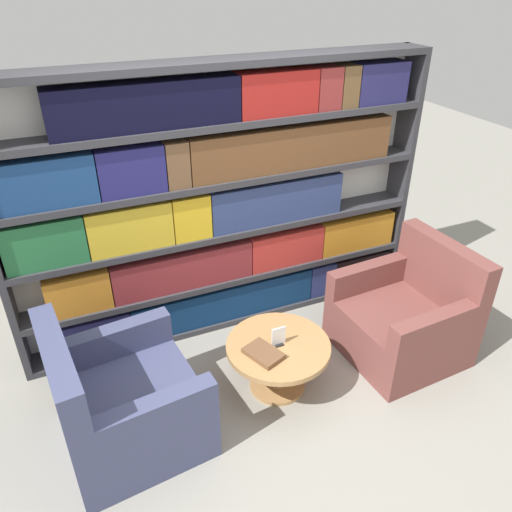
# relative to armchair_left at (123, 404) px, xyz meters

# --- Properties ---
(ground_plane) EXTENTS (14.00, 14.00, 0.00)m
(ground_plane) POSITION_rel_armchair_left_xyz_m (1.08, -0.30, -0.30)
(ground_plane) COLOR gray
(bookshelf) EXTENTS (3.37, 0.30, 2.17)m
(bookshelf) POSITION_rel_armchair_left_xyz_m (1.07, 0.98, 0.76)
(bookshelf) COLOR silver
(bookshelf) RESTS_ON ground_plane
(armchair_left) EXTENTS (0.94, 0.96, 0.91)m
(armchair_left) POSITION_rel_armchair_left_xyz_m (0.00, 0.00, 0.00)
(armchair_left) COLOR #42476B
(armchair_left) RESTS_ON ground_plane
(armchair_right) EXTENTS (0.90, 0.92, 0.91)m
(armchair_right) POSITION_rel_armchair_left_xyz_m (2.22, 0.01, 0.00)
(armchair_right) COLOR brown
(armchair_right) RESTS_ON ground_plane
(coffee_table) EXTENTS (0.75, 0.75, 0.40)m
(coffee_table) POSITION_rel_armchair_left_xyz_m (1.11, 0.02, -0.01)
(coffee_table) COLOR #AD7F4C
(coffee_table) RESTS_ON ground_plane
(table_sign) EXTENTS (0.10, 0.06, 0.15)m
(table_sign) POSITION_rel_armchair_left_xyz_m (1.11, 0.02, 0.16)
(table_sign) COLOR black
(table_sign) RESTS_ON coffee_table
(stray_book) EXTENTS (0.26, 0.31, 0.04)m
(stray_book) POSITION_rel_armchair_left_xyz_m (0.96, -0.04, 0.12)
(stray_book) COLOR brown
(stray_book) RESTS_ON coffee_table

